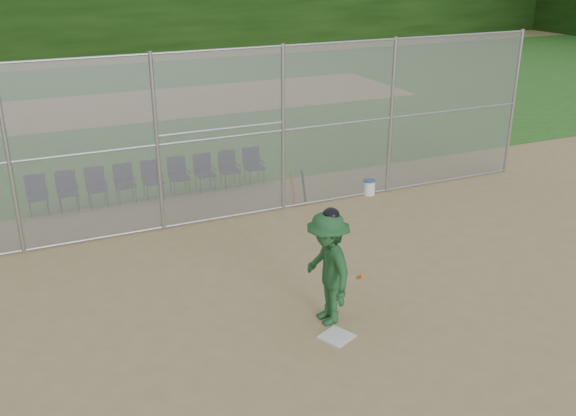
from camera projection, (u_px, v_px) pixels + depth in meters
name	position (u px, v px, depth m)	size (l,w,h in m)	color
ground	(347.00, 314.00, 11.23)	(100.00, 100.00, 0.00)	tan
grass_strip	(133.00, 106.00, 26.46)	(100.00, 100.00, 0.00)	#27621D
dirt_patch_far	(133.00, 106.00, 26.46)	(24.00, 24.00, 0.00)	tan
backstop_fence	(243.00, 132.00, 14.70)	(16.09, 0.09, 4.00)	gray
home_plate	(337.00, 336.00, 10.57)	(0.47, 0.47, 0.02)	silver
batter_at_plate	(327.00, 268.00, 10.68)	(0.99, 1.42, 2.08)	#205028
water_cooler	(369.00, 187.00, 16.73)	(0.32, 0.32, 0.41)	white
spare_bats	(298.00, 188.00, 16.04)	(0.36, 0.30, 0.84)	#D84C14
chair_0	(37.00, 196.00, 15.32)	(0.54, 0.52, 0.96)	#0E0E36
chair_1	(68.00, 192.00, 15.58)	(0.54, 0.52, 0.96)	#0E0E36
chair_2	(97.00, 188.00, 15.85)	(0.54, 0.52, 0.96)	#0E0E36
chair_3	(125.00, 184.00, 16.12)	(0.54, 0.52, 0.96)	#0E0E36
chair_4	(153.00, 180.00, 16.38)	(0.54, 0.52, 0.96)	#0E0E36
chair_5	(179.00, 177.00, 16.65)	(0.54, 0.52, 0.96)	#0E0E36
chair_6	(205.00, 173.00, 16.91)	(0.54, 0.52, 0.96)	#0E0E36
chair_7	(230.00, 170.00, 17.18)	(0.54, 0.52, 0.96)	#0E0E36
chair_8	(254.00, 166.00, 17.45)	(0.54, 0.52, 0.96)	#0E0E36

